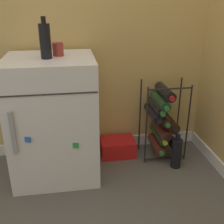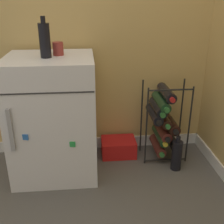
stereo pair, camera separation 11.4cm
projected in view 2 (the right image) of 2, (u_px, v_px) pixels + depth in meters
name	position (u px, v px, depth m)	size (l,w,h in m)	color
ground_plane	(106.00, 189.00, 1.88)	(14.00, 14.00, 0.00)	#56544F
mini_fridge	(54.00, 117.00, 1.94)	(0.57, 0.54, 0.84)	white
wine_rack	(163.00, 121.00, 2.14)	(0.33, 0.33, 0.61)	black
soda_box	(119.00, 147.00, 2.26)	(0.27, 0.20, 0.13)	red
fridge_top_cup	(58.00, 49.00, 1.80)	(0.07, 0.07, 0.08)	maroon
fridge_top_bottle	(45.00, 40.00, 1.70)	(0.07, 0.07, 0.25)	black
loose_bottle_floor	(177.00, 155.00, 2.05)	(0.08, 0.08, 0.27)	black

